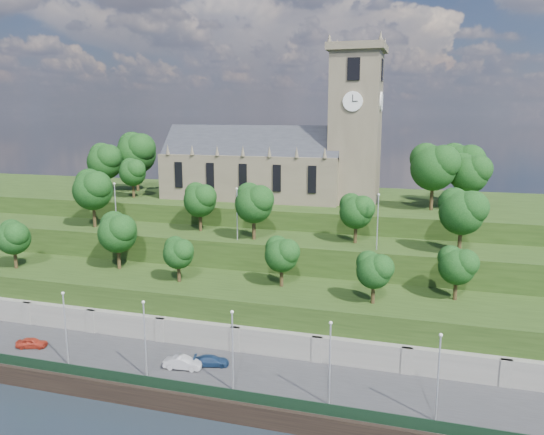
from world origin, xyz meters
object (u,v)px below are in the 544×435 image
(car_middle, at_px, (183,363))
(car_right, at_px, (211,361))
(car_left, at_px, (32,343))
(church, at_px, (280,157))

(car_middle, xyz_separation_m, car_right, (2.76, 1.61, -0.13))
(car_middle, distance_m, car_right, 3.20)
(car_middle, bearing_deg, car_left, 84.42)
(church, distance_m, car_middle, 45.24)
(car_left, bearing_deg, church, -42.65)
(car_left, bearing_deg, car_middle, -105.97)
(car_left, bearing_deg, car_right, -102.04)
(church, bearing_deg, car_left, -115.97)
(car_left, xyz_separation_m, car_right, (22.86, 1.85, -0.04))
(church, height_order, car_middle, church)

